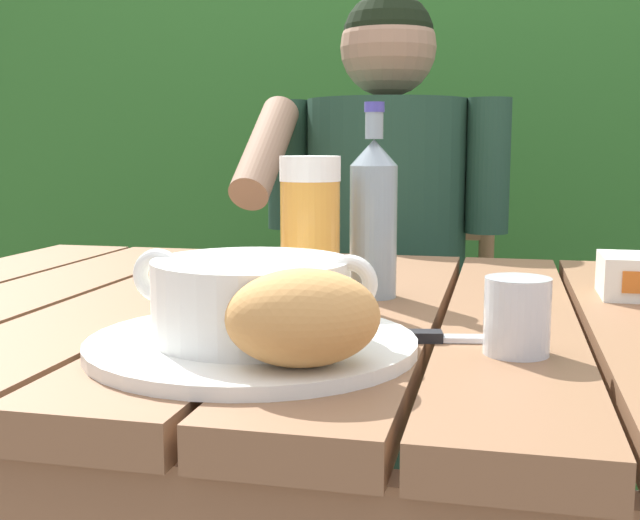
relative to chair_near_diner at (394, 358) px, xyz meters
The scene contains 11 objects.
dining_table 0.89m from the chair_near_diner, 83.76° to the right, with size 1.33×0.85×0.77m.
hedge_backdrop 1.01m from the chair_near_diner, 76.66° to the left, with size 3.81×0.90×2.61m.
chair_near_diner is the anchor object (origin of this frame).
person_eating 0.32m from the chair_near_diner, 90.82° to the right, with size 0.48×0.47×1.26m.
serving_plate 1.13m from the chair_near_diner, 89.25° to the right, with size 0.30×0.30×0.01m.
soup_bowl 1.14m from the chair_near_diner, 89.25° to the right, with size 0.23×0.18×0.08m.
bread_roll 1.22m from the chair_near_diner, 86.01° to the right, with size 0.15×0.13×0.08m.
beer_glass 0.95m from the chair_near_diner, 89.09° to the right, with size 0.07×0.07×0.17m.
beer_bottle 0.91m from the chair_near_diner, 84.44° to the right, with size 0.06×0.06×0.23m.
water_glass_small 1.13m from the chair_near_diner, 76.79° to the right, with size 0.06×0.06×0.07m.
table_knife 1.08m from the chair_near_diner, 80.18° to the right, with size 0.15×0.05×0.01m.
Camera 1 is at (0.14, -0.90, 0.96)m, focal length 44.96 mm.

